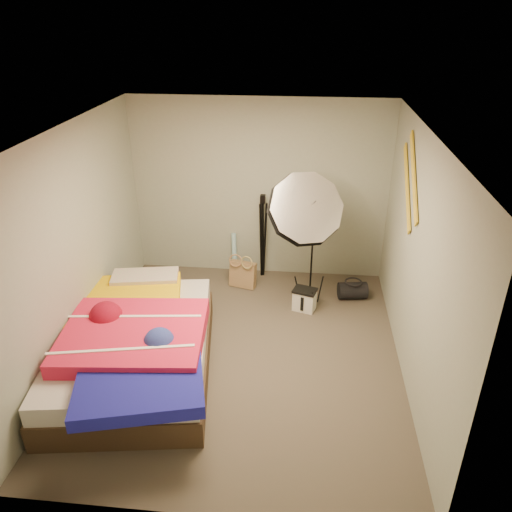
# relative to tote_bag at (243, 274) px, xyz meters

# --- Properties ---
(floor) EXTENTS (4.00, 4.00, 0.00)m
(floor) POSITION_rel_tote_bag_xyz_m (0.18, -1.52, -0.18)
(floor) COLOR brown
(floor) RESTS_ON ground
(ceiling) EXTENTS (4.00, 4.00, 0.00)m
(ceiling) POSITION_rel_tote_bag_xyz_m (0.18, -1.52, 2.32)
(ceiling) COLOR silver
(ceiling) RESTS_ON wall_back
(wall_back) EXTENTS (3.50, 0.00, 3.50)m
(wall_back) POSITION_rel_tote_bag_xyz_m (0.18, 0.48, 1.07)
(wall_back) COLOR #959D8C
(wall_back) RESTS_ON floor
(wall_front) EXTENTS (3.50, 0.00, 3.50)m
(wall_front) POSITION_rel_tote_bag_xyz_m (0.18, -3.52, 1.07)
(wall_front) COLOR #959D8C
(wall_front) RESTS_ON floor
(wall_left) EXTENTS (0.00, 4.00, 4.00)m
(wall_left) POSITION_rel_tote_bag_xyz_m (-1.57, -1.52, 1.07)
(wall_left) COLOR #959D8C
(wall_left) RESTS_ON floor
(wall_right) EXTENTS (0.00, 4.00, 4.00)m
(wall_right) POSITION_rel_tote_bag_xyz_m (1.93, -1.52, 1.07)
(wall_right) COLOR #959D8C
(wall_right) RESTS_ON floor
(tote_bag) EXTENTS (0.39, 0.25, 0.38)m
(tote_bag) POSITION_rel_tote_bag_xyz_m (0.00, 0.00, 0.00)
(tote_bag) COLOR #A38157
(tote_bag) RESTS_ON floor
(wrapping_roll) EXTENTS (0.11, 0.19, 0.61)m
(wrapping_roll) POSITION_rel_tote_bag_xyz_m (-0.17, 0.38, 0.12)
(wrapping_roll) COLOR #4BA8BF
(wrapping_roll) RESTS_ON floor
(camera_case) EXTENTS (0.32, 0.26, 0.27)m
(camera_case) POSITION_rel_tote_bag_xyz_m (0.86, -0.51, -0.05)
(camera_case) COLOR silver
(camera_case) RESTS_ON floor
(duffel_bag) EXTENTS (0.41, 0.28, 0.23)m
(duffel_bag) POSITION_rel_tote_bag_xyz_m (1.50, -0.17, -0.07)
(duffel_bag) COLOR black
(duffel_bag) RESTS_ON floor
(wall_stripe_upper) EXTENTS (0.02, 0.91, 0.78)m
(wall_stripe_upper) POSITION_rel_tote_bag_xyz_m (1.91, -0.92, 1.77)
(wall_stripe_upper) COLOR gold
(wall_stripe_upper) RESTS_ON wall_right
(wall_stripe_lower) EXTENTS (0.02, 0.91, 0.78)m
(wall_stripe_lower) POSITION_rel_tote_bag_xyz_m (1.91, -0.67, 1.57)
(wall_stripe_lower) COLOR gold
(wall_stripe_lower) RESTS_ON wall_right
(bed) EXTENTS (1.93, 2.57, 0.65)m
(bed) POSITION_rel_tote_bag_xyz_m (-0.91, -1.90, 0.15)
(bed) COLOR #412E1E
(bed) RESTS_ON floor
(photo_umbrella) EXTENTS (1.04, 0.83, 1.91)m
(photo_umbrella) POSITION_rel_tote_bag_xyz_m (0.81, -0.49, 1.18)
(photo_umbrella) COLOR black
(photo_umbrella) RESTS_ON floor
(camera_tripod) EXTENTS (0.07, 0.07, 1.23)m
(camera_tripod) POSITION_rel_tote_bag_xyz_m (0.24, 0.35, 0.52)
(camera_tripod) COLOR black
(camera_tripod) RESTS_ON floor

